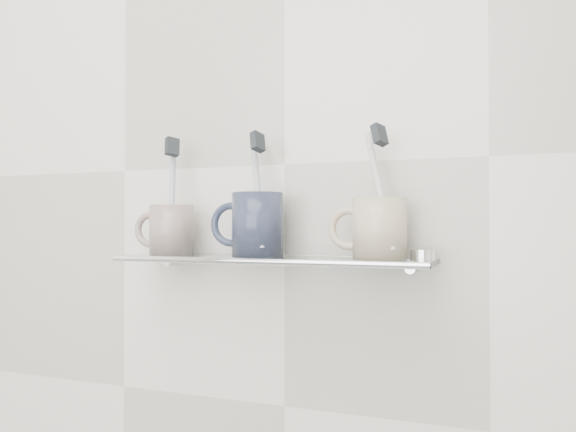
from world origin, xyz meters
The scene contains 18 objects.
wall_back centered at (0.00, 1.10, 1.25)m, with size 2.50×2.50×0.00m, color silver.
shelf_glass centered at (0.00, 1.04, 1.10)m, with size 0.50×0.12×0.01m, color silver.
shelf_rail centered at (0.00, 0.98, 1.10)m, with size 0.01×0.01×0.50m, color silver.
bracket_left centered at (-0.21, 1.09, 1.09)m, with size 0.02×0.02×0.03m, color silver.
bracket_right centered at (0.21, 1.09, 1.09)m, with size 0.02×0.02×0.03m, color silver.
mug_left centered at (-0.18, 1.04, 1.14)m, with size 0.07×0.07×0.08m, color silver.
mug_left_handle centered at (-0.22, 1.04, 1.14)m, with size 0.06×0.06×0.01m, color silver.
toothbrush_left centered at (-0.18, 1.04, 1.20)m, with size 0.01×0.01×0.19m, color #AFB1C2.
bristles_left centered at (-0.18, 1.04, 1.28)m, with size 0.01×0.02×0.03m, color #212528.
mug_center centered at (-0.02, 1.04, 1.15)m, with size 0.08×0.08×0.10m, color black.
mug_center_handle centered at (-0.07, 1.04, 1.15)m, with size 0.07×0.07×0.01m, color black.
toothbrush_center centered at (-0.02, 1.04, 1.20)m, with size 0.01×0.01×0.19m, color #A9ABB5.
bristles_center centered at (-0.02, 1.04, 1.28)m, with size 0.01×0.02×0.03m, color #212528.
mug_right centered at (0.17, 1.04, 1.14)m, with size 0.08×0.08×0.09m, color beige.
mug_right_handle centered at (0.13, 1.04, 1.14)m, with size 0.07×0.07×0.01m, color beige.
toothbrush_right centered at (0.17, 1.04, 1.20)m, with size 0.01×0.01×0.19m, color beige.
bristles_right centered at (0.17, 1.04, 1.28)m, with size 0.01×0.02×0.03m, color #212528.
chrome_cap centered at (0.23, 1.04, 1.11)m, with size 0.03×0.03×0.01m, color silver.
Camera 1 is at (0.34, 0.23, 1.15)m, focal length 35.00 mm.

